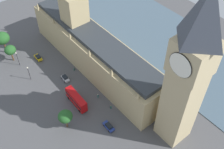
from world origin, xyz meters
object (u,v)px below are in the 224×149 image
at_px(parliament_building, 93,49).
at_px(pedestrian_near_tower, 98,96).
at_px(street_lamp_slot_10, 17,57).
at_px(plane_tree_corner, 2,38).
at_px(car_yellow_cab_midblock, 38,57).
at_px(car_blue_trailing, 109,126).
at_px(plane_tree_far_end, 65,117).
at_px(plane_tree_under_trees, 10,50).
at_px(pedestrian_kerbside, 74,69).
at_px(car_silver_opposite_hall, 65,78).
at_px(clock_tower, 189,73).
at_px(double_decker_bus_by_river_gate, 76,99).
at_px(street_lamp_slot_11, 28,71).
at_px(pedestrian_leading, 111,107).

xyz_separation_m(parliament_building, pedestrian_near_tower, (9.23, 15.16, -7.47)).
bearing_deg(street_lamp_slot_10, plane_tree_corner, -86.09).
distance_m(car_yellow_cab_midblock, car_blue_trailing, 44.91).
bearing_deg(pedestrian_near_tower, plane_tree_corner, -175.79).
distance_m(car_yellow_cab_midblock, plane_tree_far_end, 37.04).
xyz_separation_m(car_blue_trailing, plane_tree_under_trees, (10.31, -50.73, 4.66)).
bearing_deg(pedestrian_kerbside, car_blue_trailing, 12.30).
xyz_separation_m(car_yellow_cab_midblock, plane_tree_under_trees, (8.44, -5.87, 4.66)).
xyz_separation_m(car_yellow_cab_midblock, car_silver_opposite_hall, (-2.42, 17.20, -0.00)).
xyz_separation_m(plane_tree_under_trees, plane_tree_far_end, (0.09, 41.59, 0.11)).
bearing_deg(plane_tree_under_trees, parliament_building, 137.11).
height_order(clock_tower, plane_tree_far_end, clock_tower).
xyz_separation_m(parliament_building, plane_tree_under_trees, (24.62, -22.86, -2.67)).
relative_size(parliament_building, double_decker_bus_by_river_gate, 6.49).
bearing_deg(plane_tree_far_end, double_decker_bus_by_river_gate, -143.06).
relative_size(plane_tree_corner, street_lamp_slot_10, 1.51).
xyz_separation_m(parliament_building, plane_tree_corner, (24.63, -29.22, -0.53)).
xyz_separation_m(parliament_building, car_yellow_cab_midblock, (16.18, -17.00, -7.34)).
distance_m(clock_tower, plane_tree_corner, 78.33).
xyz_separation_m(parliament_building, plane_tree_far_end, (24.71, 18.72, -2.56)).
xyz_separation_m(car_blue_trailing, street_lamp_slot_10, (9.60, -46.43, 3.82)).
bearing_deg(street_lamp_slot_11, plane_tree_far_end, 88.73).
bearing_deg(parliament_building, street_lamp_slot_11, -19.35).
bearing_deg(double_decker_bus_by_river_gate, plane_tree_under_trees, -76.32).
bearing_deg(parliament_building, plane_tree_under_trees, -42.89).
distance_m(double_decker_bus_by_river_gate, street_lamp_slot_10, 32.26).
distance_m(double_decker_bus_by_river_gate, plane_tree_under_trees, 36.66).
distance_m(pedestrian_kerbside, plane_tree_far_end, 26.79).
bearing_deg(street_lamp_slot_10, pedestrian_kerbside, 133.08).
height_order(car_yellow_cab_midblock, car_blue_trailing, same).
distance_m(car_silver_opposite_hall, plane_tree_corner, 32.10).
bearing_deg(car_blue_trailing, car_yellow_cab_midblock, 94.39).
bearing_deg(clock_tower, car_yellow_cab_midblock, -74.05).
relative_size(parliament_building, car_yellow_cab_midblock, 15.94).
relative_size(double_decker_bus_by_river_gate, plane_tree_corner, 1.03).
relative_size(car_blue_trailing, pedestrian_near_tower, 2.70).
relative_size(pedestrian_leading, street_lamp_slot_11, 0.26).
relative_size(plane_tree_under_trees, plane_tree_far_end, 0.98).
xyz_separation_m(clock_tower, street_lamp_slot_11, (24.81, -50.56, -23.30)).
bearing_deg(pedestrian_near_tower, street_lamp_slot_10, -171.41).
distance_m(parliament_building, car_blue_trailing, 32.17).
bearing_deg(car_silver_opposite_hall, plane_tree_corner, -66.53).
xyz_separation_m(pedestrian_leading, street_lamp_slot_10, (15.18, -40.64, 3.95)).
bearing_deg(double_decker_bus_by_river_gate, car_silver_opposite_hall, -102.47).
distance_m(street_lamp_slot_10, street_lamp_slot_11, 10.10).
bearing_deg(car_yellow_cab_midblock, clock_tower, -72.69).
bearing_deg(plane_tree_under_trees, street_lamp_slot_10, 99.37).
bearing_deg(pedestrian_leading, double_decker_bus_by_river_gate, 60.40).
height_order(double_decker_bus_by_river_gate, pedestrian_near_tower, double_decker_bus_by_river_gate).
distance_m(plane_tree_corner, street_lamp_slot_10, 11.09).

